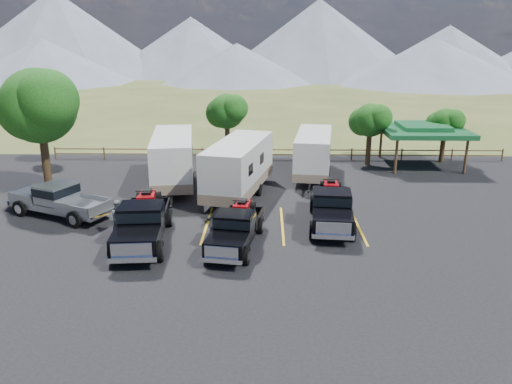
{
  "coord_description": "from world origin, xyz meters",
  "views": [
    {
      "loc": [
        1.1,
        -20.69,
        9.67
      ],
      "look_at": [
        0.59,
        4.83,
        1.6
      ],
      "focal_mm": 35.0,
      "sensor_mm": 36.0,
      "label": 1
    }
  ],
  "objects_px": {
    "tree_big_nw": "(38,106)",
    "rig_center": "(236,227)",
    "pavilion": "(423,130)",
    "pickup_silver": "(60,200)",
    "rig_right": "(331,206)",
    "trailer_center": "(239,168)",
    "rig_left": "(143,221)",
    "trailer_left": "(173,160)",
    "person_b": "(119,218)",
    "trailer_right": "(313,154)",
    "person_a": "(149,214)"
  },
  "relations": [
    {
      "from": "rig_right",
      "to": "person_a",
      "type": "distance_m",
      "value": 9.49
    },
    {
      "from": "tree_big_nw",
      "to": "trailer_center",
      "type": "relative_size",
      "value": 0.8
    },
    {
      "from": "rig_center",
      "to": "rig_right",
      "type": "relative_size",
      "value": 0.91
    },
    {
      "from": "rig_center",
      "to": "person_b",
      "type": "relative_size",
      "value": 3.17
    },
    {
      "from": "rig_left",
      "to": "trailer_center",
      "type": "bearing_deg",
      "value": 54.94
    },
    {
      "from": "pavilion",
      "to": "pickup_silver",
      "type": "distance_m",
      "value": 26.16
    },
    {
      "from": "pavilion",
      "to": "pickup_silver",
      "type": "bearing_deg",
      "value": -152.83
    },
    {
      "from": "rig_left",
      "to": "rig_right",
      "type": "xyz_separation_m",
      "value": [
        9.39,
        2.59,
        -0.04
      ]
    },
    {
      "from": "rig_left",
      "to": "trailer_left",
      "type": "height_order",
      "value": "trailer_left"
    },
    {
      "from": "rig_left",
      "to": "person_a",
      "type": "bearing_deg",
      "value": 86.13
    },
    {
      "from": "trailer_center",
      "to": "rig_center",
      "type": "bearing_deg",
      "value": -75.2
    },
    {
      "from": "rig_left",
      "to": "person_b",
      "type": "relative_size",
      "value": 3.64
    },
    {
      "from": "trailer_left",
      "to": "pickup_silver",
      "type": "height_order",
      "value": "trailer_left"
    },
    {
      "from": "rig_right",
      "to": "pickup_silver",
      "type": "xyz_separation_m",
      "value": [
        -14.81,
        0.85,
        -0.05
      ]
    },
    {
      "from": "trailer_center",
      "to": "person_b",
      "type": "height_order",
      "value": "trailer_center"
    },
    {
      "from": "trailer_center",
      "to": "rig_left",
      "type": "bearing_deg",
      "value": -107.08
    },
    {
      "from": "rig_left",
      "to": "trailer_right",
      "type": "height_order",
      "value": "trailer_right"
    },
    {
      "from": "rig_left",
      "to": "trailer_center",
      "type": "relative_size",
      "value": 0.69
    },
    {
      "from": "rig_right",
      "to": "pickup_silver",
      "type": "distance_m",
      "value": 14.84
    },
    {
      "from": "tree_big_nw",
      "to": "trailer_right",
      "type": "xyz_separation_m",
      "value": [
        16.99,
        4.52,
        -3.93
      ]
    },
    {
      "from": "trailer_right",
      "to": "pickup_silver",
      "type": "height_order",
      "value": "trailer_right"
    },
    {
      "from": "pickup_silver",
      "to": "person_b",
      "type": "bearing_deg",
      "value": 80.91
    },
    {
      "from": "pavilion",
      "to": "rig_right",
      "type": "relative_size",
      "value": 0.95
    },
    {
      "from": "rig_right",
      "to": "trailer_center",
      "type": "bearing_deg",
      "value": 142.3
    },
    {
      "from": "rig_center",
      "to": "person_a",
      "type": "height_order",
      "value": "rig_center"
    },
    {
      "from": "person_b",
      "to": "rig_left",
      "type": "bearing_deg",
      "value": -60.54
    },
    {
      "from": "pickup_silver",
      "to": "rig_center",
      "type": "bearing_deg",
      "value": 93.5
    },
    {
      "from": "tree_big_nw",
      "to": "rig_center",
      "type": "height_order",
      "value": "tree_big_nw"
    },
    {
      "from": "rig_right",
      "to": "person_b",
      "type": "height_order",
      "value": "rig_right"
    },
    {
      "from": "pavilion",
      "to": "pickup_silver",
      "type": "relative_size",
      "value": 0.96
    },
    {
      "from": "pavilion",
      "to": "trailer_left",
      "type": "height_order",
      "value": "trailer_left"
    },
    {
      "from": "rig_right",
      "to": "pickup_silver",
      "type": "bearing_deg",
      "value": -178.01
    },
    {
      "from": "pavilion",
      "to": "rig_right",
      "type": "bearing_deg",
      "value": -123.38
    },
    {
      "from": "tree_big_nw",
      "to": "person_b",
      "type": "distance_m",
      "value": 10.29
    },
    {
      "from": "tree_big_nw",
      "to": "trailer_center",
      "type": "height_order",
      "value": "tree_big_nw"
    },
    {
      "from": "pavilion",
      "to": "person_a",
      "type": "height_order",
      "value": "pavilion"
    },
    {
      "from": "rig_left",
      "to": "pickup_silver",
      "type": "bearing_deg",
      "value": 142.53
    },
    {
      "from": "rig_right",
      "to": "tree_big_nw",
      "type": "bearing_deg",
      "value": 169.65
    },
    {
      "from": "pavilion",
      "to": "person_a",
      "type": "bearing_deg",
      "value": -142.07
    },
    {
      "from": "pavilion",
      "to": "trailer_left",
      "type": "relative_size",
      "value": 0.63
    },
    {
      "from": "person_b",
      "to": "tree_big_nw",
      "type": "bearing_deg",
      "value": 102.41
    },
    {
      "from": "rig_center",
      "to": "tree_big_nw",
      "type": "bearing_deg",
      "value": 156.99
    },
    {
      "from": "pavilion",
      "to": "trailer_center",
      "type": "relative_size",
      "value": 0.63
    },
    {
      "from": "rig_right",
      "to": "trailer_right",
      "type": "bearing_deg",
      "value": 96.14
    },
    {
      "from": "tree_big_nw",
      "to": "rig_left",
      "type": "relative_size",
      "value": 1.16
    },
    {
      "from": "tree_big_nw",
      "to": "trailer_center",
      "type": "distance_m",
      "value": 12.57
    },
    {
      "from": "tree_big_nw",
      "to": "trailer_right",
      "type": "relative_size",
      "value": 0.87
    },
    {
      "from": "rig_center",
      "to": "trailer_center",
      "type": "xyz_separation_m",
      "value": [
        -0.26,
        7.72,
        0.88
      ]
    },
    {
      "from": "tree_big_nw",
      "to": "person_a",
      "type": "relative_size",
      "value": 4.39
    },
    {
      "from": "pavilion",
      "to": "rig_left",
      "type": "height_order",
      "value": "pavilion"
    }
  ]
}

